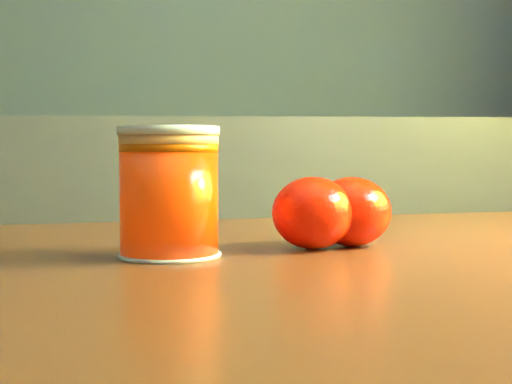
{
  "coord_description": "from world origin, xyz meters",
  "views": [
    {
      "loc": [
        0.67,
        -0.49,
        0.82
      ],
      "look_at": [
        0.71,
        0.1,
        0.78
      ],
      "focal_mm": 50.0,
      "sensor_mm": 36.0,
      "label": 1
    }
  ],
  "objects": [
    {
      "name": "orange_front",
      "position": [
        0.76,
        0.13,
        0.76
      ],
      "size": [
        0.08,
        0.08,
        0.06
      ],
      "primitive_type": "ellipsoid",
      "rotation": [
        0.0,
        0.0,
        -0.13
      ],
      "color": "#F81D04",
      "rests_on": "table"
    },
    {
      "name": "table",
      "position": [
        0.85,
        0.1,
        0.64
      ],
      "size": [
        1.1,
        0.87,
        0.73
      ],
      "rotation": [
        0.0,
        0.0,
        0.2
      ],
      "color": "brown",
      "rests_on": "ground"
    },
    {
      "name": "juice_glass",
      "position": [
        0.64,
        0.09,
        0.79
      ],
      "size": [
        0.08,
        0.08,
        0.11
      ],
      "rotation": [
        0.0,
        0.0,
        -0.18
      ],
      "color": "#FC3505",
      "rests_on": "table"
    },
    {
      "name": "orange_back",
      "position": [
        0.8,
        0.15,
        0.76
      ],
      "size": [
        0.1,
        0.1,
        0.06
      ],
      "primitive_type": "ellipsoid",
      "rotation": [
        0.0,
        0.0,
        0.43
      ],
      "color": "#F81D04",
      "rests_on": "table"
    }
  ]
}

